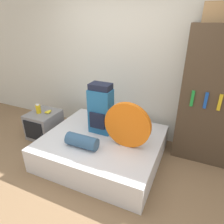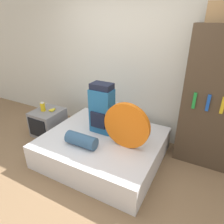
{
  "view_description": "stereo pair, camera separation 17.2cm",
  "coord_description": "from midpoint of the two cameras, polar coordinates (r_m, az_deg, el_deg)",
  "views": [
    {
      "loc": [
        1.17,
        -1.59,
        2.03
      ],
      "look_at": [
        0.14,
        0.71,
        0.83
      ],
      "focal_mm": 32.0,
      "sensor_mm": 36.0,
      "label": 1
    },
    {
      "loc": [
        1.33,
        -1.51,
        2.03
      ],
      "look_at": [
        0.14,
        0.71,
        0.83
      ],
      "focal_mm": 32.0,
      "sensor_mm": 36.0,
      "label": 2
    }
  ],
  "objects": [
    {
      "name": "cardboard_box",
      "position": [
        2.98,
        27.3,
        24.07
      ],
      "size": [
        0.42,
        0.22,
        0.23
      ],
      "color": "#99754C",
      "rests_on": "bookshelf"
    },
    {
      "name": "wall_back",
      "position": [
        3.5,
        2.84,
        13.35
      ],
      "size": [
        8.0,
        0.05,
        2.6
      ],
      "color": "silver",
      "rests_on": "ground_plane"
    },
    {
      "name": "television",
      "position": [
        3.93,
        -19.97,
        -3.39
      ],
      "size": [
        0.5,
        0.56,
        0.48
      ],
      "color": "gray",
      "rests_on": "ground_plane"
    },
    {
      "name": "tent_bag",
      "position": [
        2.7,
        2.6,
        -3.85
      ],
      "size": [
        0.65,
        0.07,
        0.65
      ],
      "color": "orange",
      "rests_on": "bed"
    },
    {
      "name": "backpack",
      "position": [
        3.05,
        -4.86,
        0.76
      ],
      "size": [
        0.34,
        0.26,
        0.78
      ],
      "color": "#23669E",
      "rests_on": "bed"
    },
    {
      "name": "canister",
      "position": [
        3.82,
        -21.54,
        0.83
      ],
      "size": [
        0.08,
        0.08,
        0.17
      ],
      "color": "gold",
      "rests_on": "television"
    },
    {
      "name": "bed",
      "position": [
        3.18,
        -4.2,
        -10.02
      ],
      "size": [
        1.73,
        1.52,
        0.38
      ],
      "color": "silver",
      "rests_on": "ground_plane"
    },
    {
      "name": "sleeping_roll",
      "position": [
        2.84,
        -10.32,
        -8.26
      ],
      "size": [
        0.46,
        0.18,
        0.18
      ],
      "color": "#33567A",
      "rests_on": "bed"
    },
    {
      "name": "bookshelf",
      "position": [
        3.13,
        25.29,
        3.4
      ],
      "size": [
        0.85,
        0.41,
        1.97
      ],
      "color": "#473828",
      "rests_on": "ground_plane"
    },
    {
      "name": "banana_bunch",
      "position": [
        3.79,
        -18.88,
        0.09
      ],
      "size": [
        0.12,
        0.14,
        0.04
      ],
      "color": "yellow",
      "rests_on": "television"
    },
    {
      "name": "ground_plane",
      "position": [
        2.84,
        -10.96,
        -20.76
      ],
      "size": [
        16.0,
        16.0,
        0.0
      ],
      "primitive_type": "plane",
      "color": "#846647"
    }
  ]
}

